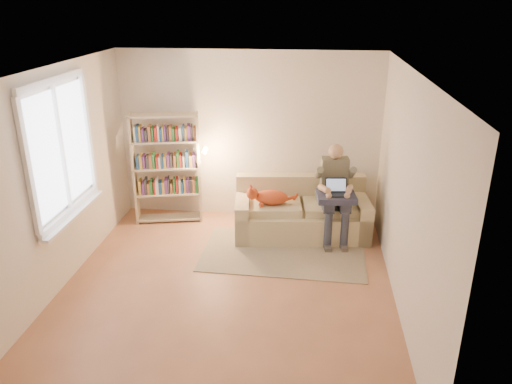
# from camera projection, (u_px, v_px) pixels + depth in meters

# --- Properties ---
(floor) EXTENTS (4.50, 4.50, 0.00)m
(floor) POSITION_uv_depth(u_px,v_px,m) (227.00, 289.00, 6.07)
(floor) COLOR #9C6547
(floor) RESTS_ON ground
(ceiling) EXTENTS (4.00, 4.50, 0.02)m
(ceiling) POSITION_uv_depth(u_px,v_px,m) (221.00, 71.00, 5.11)
(ceiling) COLOR white
(ceiling) RESTS_ON wall_back
(wall_left) EXTENTS (0.02, 4.50, 2.60)m
(wall_left) POSITION_uv_depth(u_px,v_px,m) (55.00, 182.00, 5.80)
(wall_left) COLOR silver
(wall_left) RESTS_ON floor
(wall_right) EXTENTS (0.02, 4.50, 2.60)m
(wall_right) POSITION_uv_depth(u_px,v_px,m) (407.00, 197.00, 5.39)
(wall_right) COLOR silver
(wall_right) RESTS_ON floor
(wall_back) EXTENTS (4.00, 0.02, 2.60)m
(wall_back) POSITION_uv_depth(u_px,v_px,m) (249.00, 137.00, 7.67)
(wall_back) COLOR silver
(wall_back) RESTS_ON floor
(wall_front) EXTENTS (4.00, 0.02, 2.60)m
(wall_front) POSITION_uv_depth(u_px,v_px,m) (170.00, 304.00, 3.51)
(wall_front) COLOR silver
(wall_front) RESTS_ON floor
(window) EXTENTS (0.12, 1.52, 1.69)m
(window) POSITION_uv_depth(u_px,v_px,m) (66.00, 171.00, 5.95)
(window) COLOR white
(window) RESTS_ON wall_left
(sofa) EXTENTS (2.01, 1.07, 0.82)m
(sofa) POSITION_uv_depth(u_px,v_px,m) (301.00, 215.00, 7.38)
(sofa) COLOR beige
(sofa) RESTS_ON floor
(person) EXTENTS (0.44, 0.65, 1.39)m
(person) POSITION_uv_depth(u_px,v_px,m) (335.00, 188.00, 7.06)
(person) COLOR #686955
(person) RESTS_ON sofa
(cat) EXTENTS (0.72, 0.31, 0.27)m
(cat) POSITION_uv_depth(u_px,v_px,m) (270.00, 197.00, 7.14)
(cat) COLOR #E45D2C
(cat) RESTS_ON sofa
(blanket) EXTENTS (0.58, 0.49, 0.09)m
(blanket) POSITION_uv_depth(u_px,v_px,m) (335.00, 197.00, 6.96)
(blanket) COLOR #2A2F49
(blanket) RESTS_ON person
(laptop) EXTENTS (0.32, 0.29, 0.25)m
(laptop) POSITION_uv_depth(u_px,v_px,m) (335.00, 190.00, 6.94)
(laptop) COLOR black
(laptop) RESTS_ON blanket
(bookshelf) EXTENTS (1.17, 0.47, 1.72)m
(bookshelf) POSITION_uv_depth(u_px,v_px,m) (167.00, 163.00, 7.57)
(bookshelf) COLOR #BDB08F
(bookshelf) RESTS_ON floor
(rug) EXTENTS (2.26, 1.38, 0.01)m
(rug) POSITION_uv_depth(u_px,v_px,m) (283.00, 253.00, 6.89)
(rug) COLOR gray
(rug) RESTS_ON floor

